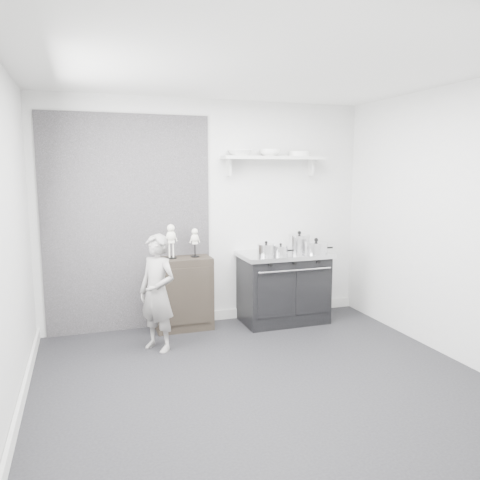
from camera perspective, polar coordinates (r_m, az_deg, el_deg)
name	(u,v)px	position (r m, az deg, el deg)	size (l,w,h in m)	color
ground	(261,380)	(4.39, 2.60, -16.72)	(4.00, 4.00, 0.00)	black
room_shell	(247,197)	(4.09, 0.82, 5.25)	(4.02, 3.62, 2.71)	silver
wall_shelf	(273,159)	(5.83, 4.09, 9.86)	(1.30, 0.26, 0.24)	silver
stove	(283,287)	(5.85, 5.29, -5.70)	(1.08, 0.68, 0.87)	black
side_cabinet	(183,293)	(5.60, -6.94, -6.46)	(0.66, 0.38, 0.86)	black
child	(157,293)	(4.94, -10.04, -6.36)	(0.45, 0.29, 1.22)	gray
pot_front_left	(266,250)	(5.53, 3.21, -1.19)	(0.30, 0.21, 0.18)	silver
pot_back_right	(299,242)	(5.95, 7.23, -0.26)	(0.36, 0.27, 0.24)	silver
pot_front_right	(316,248)	(5.72, 9.25, -0.94)	(0.37, 0.28, 0.19)	silver
pot_front_center	(281,250)	(5.57, 4.98, -1.26)	(0.26, 0.17, 0.15)	silver
skeleton_full	(171,239)	(5.45, -8.40, 0.15)	(0.13, 0.08, 0.46)	silver
skeleton_torso	(195,241)	(5.51, -5.53, -0.07)	(0.11, 0.07, 0.39)	silver
bowl_large	(240,153)	(5.67, -0.03, 10.58)	(0.28, 0.28, 0.07)	white
bowl_small	(270,153)	(5.80, 3.69, 10.58)	(0.26, 0.26, 0.08)	white
plate_stack	(300,154)	(5.97, 7.27, 10.37)	(0.27, 0.27, 0.06)	silver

